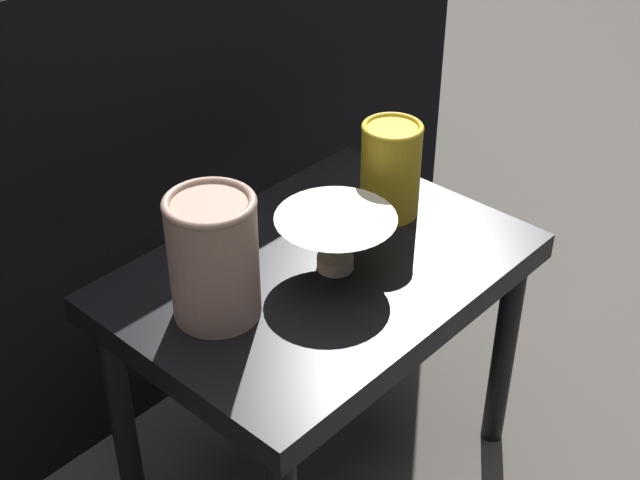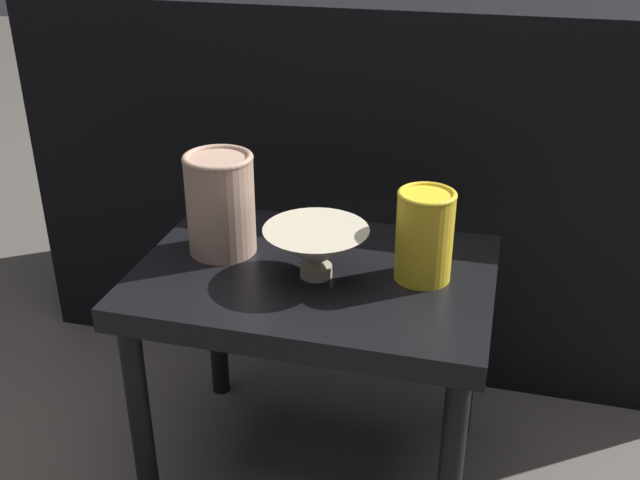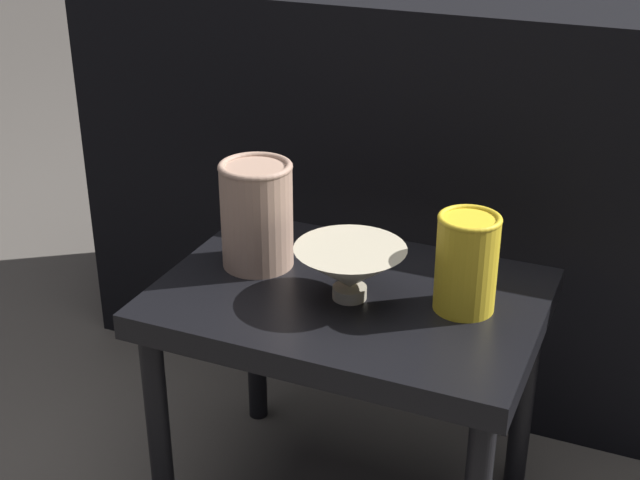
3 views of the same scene
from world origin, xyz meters
The scene contains 6 objects.
ground_plane centered at (0.00, 0.00, 0.00)m, with size 8.00×8.00×0.00m, color #4C4742.
table centered at (0.00, 0.00, 0.36)m, with size 0.57×0.40×0.41m.
couch_backdrop centered at (0.00, 0.57, 0.39)m, with size 1.45×0.50×0.77m.
bowl centered at (0.01, -0.02, 0.46)m, with size 0.17×0.17×0.08m.
vase_textured_left centered at (-0.17, 0.03, 0.50)m, with size 0.12×0.12×0.17m.
vase_colorful_right centered at (0.17, 0.02, 0.49)m, with size 0.09×0.09×0.15m.
Camera 1 is at (-0.74, -0.68, 1.13)m, focal length 50.00 mm.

